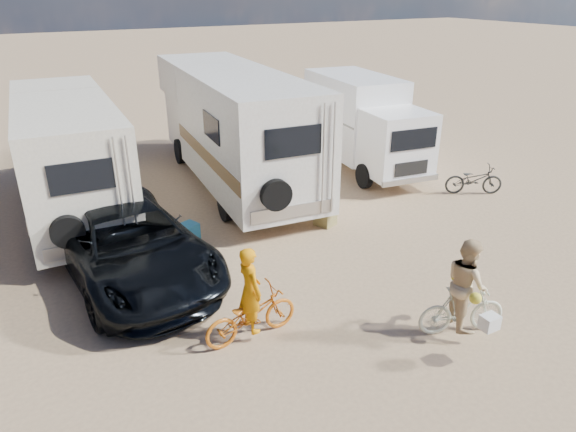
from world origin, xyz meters
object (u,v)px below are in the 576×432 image
bike_woman (462,309)px  bike_parked (474,180)px  cooler (187,233)px  dark_suv (129,243)px  rider_man (250,299)px  rv_left (71,160)px  bike_man (251,315)px  rv_main (234,129)px  crate (325,218)px  rider_woman (465,292)px  box_truck (365,125)px

bike_woman → bike_parked: 7.09m
bike_parked → cooler: (-8.36, 1.02, -0.22)m
dark_suv → rider_man: rider_man is taller
rv_left → bike_man: (1.80, -6.97, -1.08)m
rider_man → rv_left: bearing=11.0°
dark_suv → bike_man: size_ratio=3.17×
bike_parked → rv_main: bearing=82.9°
crate → rider_man: bearing=-137.4°
cooler → crate: cooler is taller
rv_left → bike_man: bearing=-72.8°
bike_man → bike_parked: bike_man is taller
bike_man → rider_man: rider_man is taller
rider_man → cooler: rider_man is taller
bike_parked → rv_left: bearing=98.7°
bike_man → bike_woman: (3.29, -1.62, 0.01)m
rv_left → dark_suv: 3.96m
bike_man → rv_left: bearing=11.0°
rider_man → bike_woman: bearing=-119.8°
rider_man → crate: (3.61, 3.32, -0.60)m
dark_suv → rider_woman: bearing=-51.9°
rider_man → rider_woman: rider_woman is taller
rv_left → bike_woman: size_ratio=4.49×
rider_woman → cooler: 6.54m
cooler → rv_left: bearing=104.3°
rv_left → dark_suv: bearing=-80.1°
rv_main → crate: rv_main is taller
rv_left → box_truck: size_ratio=1.29×
box_truck → dark_suv: size_ratio=1.00×
bike_woman → crate: bike_woman is taller
rider_woman → cooler: (-3.07, 5.74, -0.61)m
dark_suv → cooler: (1.53, 1.00, -0.54)m
rv_main → rider_man: bearing=-106.5°
box_truck → rider_man: 9.68m
rider_man → cooler: size_ratio=2.94×
bike_parked → box_truck: bearing=52.3°
bike_man → cooler: 4.13m
box_truck → rv_main: bearing=176.6°
rv_main → bike_woman: size_ratio=5.55×
bike_woman → bike_man: bearing=83.5°
crate → rv_left: bearing=146.0°
rv_main → box_truck: rv_main is taller
rv_main → bike_woman: rv_main is taller
rider_man → dark_suv: bearing=19.4°
bike_man → rv_main: bearing=-24.8°
rv_left → rider_woman: (5.09, -8.60, -0.71)m
dark_suv → bike_parked: bearing=-6.1°
rv_left → crate: 6.67m
box_truck → rider_woman: size_ratio=3.32×
rv_main → rider_man: size_ratio=5.52×
rider_woman → crate: rider_woman is taller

